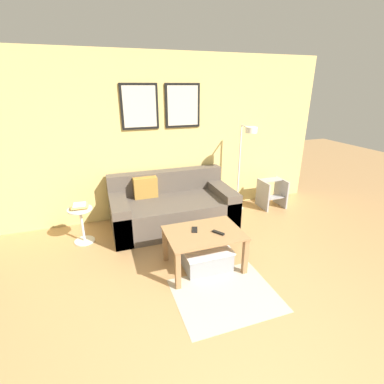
% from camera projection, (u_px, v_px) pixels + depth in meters
% --- Properties ---
extents(ground_plane, '(16.00, 16.00, 0.00)m').
position_uv_depth(ground_plane, '(268.00, 383.00, 2.06)').
color(ground_plane, tan).
extents(wall_back, '(5.60, 0.09, 2.55)m').
position_uv_depth(wall_back, '(162.00, 138.00, 4.43)').
color(wall_back, '#DDC472').
rests_on(wall_back, ground_plane).
extents(area_rug, '(1.05, 0.87, 0.01)m').
position_uv_depth(area_rug, '(226.00, 295.00, 2.93)').
color(area_rug, '#C1B299').
rests_on(area_rug, ground_plane).
extents(couch, '(1.86, 0.98, 0.79)m').
position_uv_depth(couch, '(172.00, 208.00, 4.34)').
color(couch, brown).
rests_on(couch, ground_plane).
extents(coffee_table, '(0.89, 0.64, 0.47)m').
position_uv_depth(coffee_table, '(204.00, 239.00, 3.27)').
color(coffee_table, '#997047').
rests_on(coffee_table, ground_plane).
extents(storage_bin, '(0.57, 0.46, 0.25)m').
position_uv_depth(storage_bin, '(206.00, 257.00, 3.37)').
color(storage_bin, gray).
rests_on(storage_bin, ground_plane).
extents(floor_lamp, '(0.23, 0.51, 1.48)m').
position_uv_depth(floor_lamp, '(245.00, 155.00, 4.50)').
color(floor_lamp, white).
rests_on(floor_lamp, ground_plane).
extents(side_table, '(0.33, 0.33, 0.51)m').
position_uv_depth(side_table, '(82.00, 222.00, 3.84)').
color(side_table, silver).
rests_on(side_table, ground_plane).
extents(book_stack, '(0.24, 0.18, 0.07)m').
position_uv_depth(book_stack, '(80.00, 206.00, 3.76)').
color(book_stack, '#D18438').
rests_on(book_stack, side_table).
extents(remote_control, '(0.12, 0.15, 0.02)m').
position_uv_depth(remote_control, '(218.00, 233.00, 3.21)').
color(remote_control, black).
rests_on(remote_control, coffee_table).
extents(cell_phone, '(0.11, 0.15, 0.01)m').
position_uv_depth(cell_phone, '(195.00, 230.00, 3.29)').
color(cell_phone, black).
rests_on(cell_phone, coffee_table).
extents(step_stool, '(0.41, 0.39, 0.50)m').
position_uv_depth(step_stool, '(272.00, 193.00, 4.99)').
color(step_stool, '#99999E').
rests_on(step_stool, ground_plane).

